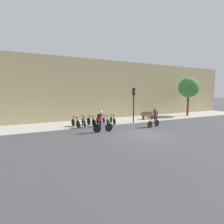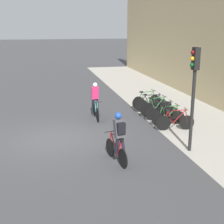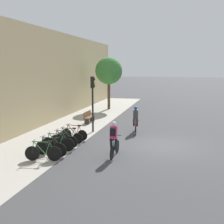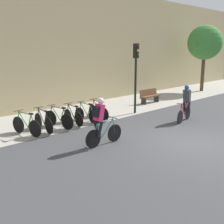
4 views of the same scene
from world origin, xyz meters
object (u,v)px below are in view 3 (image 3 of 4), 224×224
object	(u,v)px
cyclist_pink	(114,138)
parked_bike_0	(43,152)
parked_bike_3	(64,140)
parked_bike_1	(51,148)
parked_bike_4	(69,137)
bench	(89,117)
traffic_light_pole	(93,94)
parked_bike_2	(58,143)
cyclist_grey	(136,118)
parked_bike_5	(74,133)

from	to	relation	value
cyclist_pink	parked_bike_0	world-z (taller)	cyclist_pink
parked_bike_3	parked_bike_1	bearing A→B (deg)	180.00
parked_bike_1	parked_bike_4	world-z (taller)	parked_bike_1
parked_bike_3	bench	bearing A→B (deg)	7.16
traffic_light_pole	parked_bike_2	bearing A→B (deg)	174.65
cyclist_grey	parked_bike_1	distance (m)	6.80
parked_bike_0	cyclist_grey	bearing A→B (deg)	-25.70
parked_bike_2	bench	xyz separation A→B (m)	(7.49, 0.84, 0.05)
parked_bike_3	parked_bike_5	distance (m)	1.56
parked_bike_1	bench	size ratio (longest dim) A/B	1.06
cyclist_pink	cyclist_grey	world-z (taller)	cyclist_pink
cyclist_pink	parked_bike_1	xyz separation A→B (m)	(-0.54, 3.08, -0.54)
parked_bike_3	parked_bike_0	bearing A→B (deg)	179.99
traffic_light_pole	parked_bike_5	bearing A→B (deg)	169.30
parked_bike_0	parked_bike_3	distance (m)	2.34
parked_bike_5	bench	world-z (taller)	parked_bike_5
parked_bike_1	parked_bike_0	bearing A→B (deg)	179.96
parked_bike_1	parked_bike_3	distance (m)	1.56
parked_bike_2	parked_bike_3	distance (m)	0.78
parked_bike_2	parked_bike_4	size ratio (longest dim) A/B	1.09
parked_bike_0	traffic_light_pole	xyz separation A→B (m)	(6.20, -0.43, 2.16)
cyclist_grey	parked_bike_0	bearing A→B (deg)	154.30
parked_bike_0	bench	size ratio (longest dim) A/B	1.04
cyclist_pink	parked_bike_4	size ratio (longest dim) A/B	1.10
parked_bike_4	parked_bike_0	bearing A→B (deg)	179.99
cyclist_pink	parked_bike_4	bearing A→B (deg)	59.57
parked_bike_0	parked_bike_4	size ratio (longest dim) A/B	1.06
parked_bike_2	parked_bike_1	bearing A→B (deg)	-179.97
parked_bike_1	parked_bike_3	size ratio (longest dim) A/B	1.06
traffic_light_pole	bench	distance (m)	3.77
cyclist_pink	traffic_light_pole	bearing A→B (deg)	28.46
parked_bike_1	traffic_light_pole	size ratio (longest dim) A/B	0.47
parked_bike_4	parked_bike_3	bearing A→B (deg)	179.98
parked_bike_1	cyclist_pink	bearing A→B (deg)	-80.12
parked_bike_4	parked_bike_5	size ratio (longest dim) A/B	0.95
parked_bike_3	parked_bike_4	world-z (taller)	parked_bike_3
parked_bike_4	cyclist_grey	bearing A→B (deg)	-41.92
parked_bike_4	parked_bike_2	bearing A→B (deg)	179.97
cyclist_grey	parked_bike_2	bearing A→B (deg)	147.92
parked_bike_1	parked_bike_4	size ratio (longest dim) A/B	1.08
cyclist_pink	parked_bike_2	bearing A→B (deg)	85.42
cyclist_pink	parked_bike_5	xyz separation A→B (m)	(2.59, 3.08, -0.55)
cyclist_grey	parked_bike_5	world-z (taller)	cyclist_grey
parked_bike_3	traffic_light_pole	world-z (taller)	traffic_light_pole
cyclist_grey	traffic_light_pole	world-z (taller)	traffic_light_pole
cyclist_pink	parked_bike_2	distance (m)	3.13
parked_bike_2	parked_bike_4	world-z (taller)	parked_bike_2
parked_bike_1	parked_bike_5	xyz separation A→B (m)	(3.13, -0.00, -0.01)
parked_bike_5	parked_bike_4	bearing A→B (deg)	179.98
traffic_light_pole	bench	xyz separation A→B (m)	(2.86, 1.28, -2.10)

